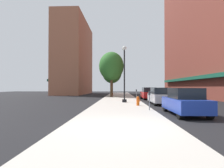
% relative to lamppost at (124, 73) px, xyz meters
% --- Properties ---
extents(ground_plane, '(90.00, 90.00, 0.00)m').
position_rel_lamppost_xyz_m(ground_plane, '(3.50, 6.26, -3.20)').
color(ground_plane, black).
extents(sidewalk_slab, '(4.80, 50.00, 0.12)m').
position_rel_lamppost_xyz_m(sidewalk_slab, '(-0.50, 7.26, -3.14)').
color(sidewalk_slab, '#B7B2A8').
rests_on(sidewalk_slab, ground).
extents(building_right_brick, '(6.80, 40.00, 28.73)m').
position_rel_lamppost_xyz_m(building_right_brick, '(14.49, 10.26, 11.14)').
color(building_right_brick, brown).
rests_on(building_right_brick, ground).
extents(building_far_background, '(6.80, 18.00, 17.64)m').
position_rel_lamppost_xyz_m(building_far_background, '(-11.51, 25.26, 5.60)').
color(building_far_background, '#9E6047').
rests_on(building_far_background, ground).
extents(lamppost, '(0.48, 0.48, 5.90)m').
position_rel_lamppost_xyz_m(lamppost, '(0.00, 0.00, 0.00)').
color(lamppost, black).
rests_on(lamppost, sidewalk_slab).
extents(fire_hydrant, '(0.33, 0.26, 0.79)m').
position_rel_lamppost_xyz_m(fire_hydrant, '(1.08, -3.31, -2.68)').
color(fire_hydrant, '#E05614').
rests_on(fire_hydrant, sidewalk_slab).
extents(parking_meter_near, '(0.14, 0.09, 1.31)m').
position_rel_lamppost_xyz_m(parking_meter_near, '(1.55, 3.22, -2.25)').
color(parking_meter_near, slate).
rests_on(parking_meter_near, sidewalk_slab).
extents(parking_meter_far, '(0.14, 0.09, 1.31)m').
position_rel_lamppost_xyz_m(parking_meter_far, '(1.55, -6.51, -2.25)').
color(parking_meter_far, slate).
rests_on(parking_meter_far, sidewalk_slab).
extents(tree_near, '(3.71, 3.71, 6.57)m').
position_rel_lamppost_xyz_m(tree_near, '(-1.96, 15.69, 1.34)').
color(tree_near, '#4C3823').
rests_on(tree_near, sidewalk_slab).
extents(tree_mid, '(4.06, 4.06, 7.36)m').
position_rel_lamppost_xyz_m(tree_mid, '(-1.85, 10.85, 1.92)').
color(tree_mid, '#4C3823').
rests_on(tree_mid, sidewalk_slab).
extents(car_blue, '(1.80, 4.30, 1.66)m').
position_rel_lamppost_xyz_m(car_blue, '(3.50, -7.78, -2.39)').
color(car_blue, black).
rests_on(car_blue, ground).
extents(car_silver, '(1.80, 4.30, 1.66)m').
position_rel_lamppost_xyz_m(car_silver, '(3.50, -0.91, -2.39)').
color(car_silver, black).
rests_on(car_silver, ground).
extents(car_red, '(1.80, 4.30, 1.66)m').
position_rel_lamppost_xyz_m(car_red, '(3.50, 6.43, -2.39)').
color(car_red, black).
rests_on(car_red, ground).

